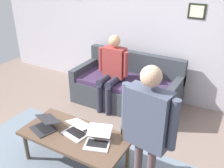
% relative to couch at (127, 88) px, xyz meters
% --- Properties ---
extents(ground_plane, '(7.68, 7.68, 0.00)m').
position_rel_couch_xyz_m(ground_plane, '(-0.22, 1.64, -0.31)').
color(ground_plane, '#7B675D').
extents(area_rug, '(3.10, 1.57, 0.01)m').
position_rel_couch_xyz_m(area_rug, '(-0.12, 1.79, -0.30)').
color(area_rug, slate).
rests_on(area_rug, ground_plane).
extents(back_wall, '(7.04, 0.11, 2.70)m').
position_rel_couch_xyz_m(back_wall, '(-0.22, -0.56, 1.04)').
color(back_wall, '#BBB7C1').
rests_on(back_wall, ground_plane).
extents(couch, '(1.84, 0.88, 0.88)m').
position_rel_couch_xyz_m(couch, '(0.00, 0.00, 0.00)').
color(couch, '#35393F').
rests_on(couch, ground_plane).
extents(coffee_table, '(1.34, 0.65, 0.45)m').
position_rel_couch_xyz_m(coffee_table, '(-0.12, 1.69, 0.10)').
color(coffee_table, brown).
rests_on(coffee_table, ground_plane).
extents(laptop_left, '(0.35, 0.33, 0.14)m').
position_rel_couch_xyz_m(laptop_left, '(-0.13, 1.65, 0.19)').
color(laptop_left, silver).
rests_on(laptop_left, coffee_table).
extents(laptop_center, '(0.38, 0.39, 0.16)m').
position_rel_couch_xyz_m(laptop_center, '(0.27, 1.77, 0.19)').
color(laptop_center, '#28282D').
rests_on(laptop_center, coffee_table).
extents(laptop_right, '(0.38, 0.42, 0.14)m').
position_rel_couch_xyz_m(laptop_right, '(-0.46, 1.68, 0.19)').
color(laptop_right, silver).
rests_on(laptop_right, coffee_table).
extents(french_press, '(0.11, 0.09, 0.23)m').
position_rel_couch_xyz_m(french_press, '(-0.70, 1.45, 0.25)').
color(french_press, '#4C3323').
rests_on(french_press, coffee_table).
extents(person_standing, '(0.57, 0.24, 1.60)m').
position_rel_couch_xyz_m(person_standing, '(-1.10, 1.84, 0.72)').
color(person_standing, '#504043').
rests_on(person_standing, ground_plane).
extents(person_seated, '(0.55, 0.51, 1.28)m').
position_rel_couch_xyz_m(person_seated, '(0.18, 0.23, 0.42)').
color(person_seated, '#2A2A3A').
rests_on(person_seated, ground_plane).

